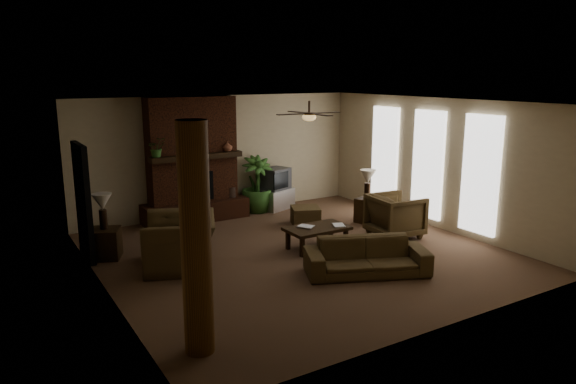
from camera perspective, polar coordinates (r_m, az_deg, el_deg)
room_shell at (r=9.65m, az=1.23°, el=1.29°), size 7.00×7.00×7.00m
fireplace at (r=12.18m, az=-10.17°, el=2.31°), size 2.40×0.70×2.80m
windows at (r=11.98m, az=14.79°, el=2.87°), size 0.08×3.65×2.35m
log_column at (r=6.26m, az=-9.87°, el=-5.20°), size 0.36×0.36×2.80m
doorway at (r=10.16m, az=-21.15°, el=-1.00°), size 0.10×1.00×2.10m
ceiling_fan at (r=9.96m, az=2.29°, el=8.21°), size 1.35×1.35×0.37m
sofa at (r=9.00m, az=8.49°, el=-6.29°), size 2.11×1.36×0.80m
armchair_left at (r=9.36m, az=-11.52°, el=-4.39°), size 1.33×1.60×1.19m
armchair_right at (r=11.10m, az=11.49°, el=-2.28°), size 0.97×1.03×0.97m
coffee_table at (r=10.17m, az=3.15°, el=-4.08°), size 1.20×0.70×0.43m
ottoman at (r=11.80m, az=1.89°, el=-2.58°), size 0.79×0.79×0.40m
tv_stand at (r=13.15m, az=-1.21°, el=-0.75°), size 0.97×0.76×0.50m
tv at (r=13.07m, az=-1.33°, el=1.45°), size 0.78×0.71×0.52m
floor_vase at (r=12.59m, az=-6.27°, el=-0.59°), size 0.34×0.34×0.77m
floor_plant at (r=12.88m, az=-3.35°, el=-0.47°), size 0.81×1.39×0.76m
side_table_left at (r=10.23m, az=-19.01°, el=-5.26°), size 0.66×0.66×0.55m
lamp_left at (r=10.07m, az=-19.34°, el=-1.27°), size 0.37×0.37×0.65m
side_table_right at (r=12.11m, az=8.71°, el=-1.96°), size 0.63×0.63×0.55m
lamp_right at (r=11.96m, az=8.57°, el=1.43°), size 0.46×0.46×0.65m
mantel_plant at (r=11.57m, az=-13.94°, el=4.45°), size 0.38×0.42×0.33m
mantel_vase at (r=12.17m, az=-6.52°, el=4.88°), size 0.26×0.26×0.22m
book_a at (r=10.00m, az=1.68°, el=-3.16°), size 0.20×0.13×0.29m
book_b at (r=10.20m, az=4.91°, el=-2.88°), size 0.20×0.10×0.29m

